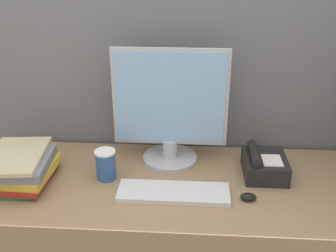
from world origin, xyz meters
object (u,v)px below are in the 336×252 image
monitor (170,113)px  book_stack (20,168)px  coffee_cup (106,165)px  desk_telephone (264,165)px  keyboard (173,193)px  mouse (248,197)px

monitor → book_stack: (-0.58, -0.21, -0.16)m
coffee_cup → desk_telephone: coffee_cup is taller
desk_telephone → monitor: bearing=166.8°
book_stack → coffee_cup: bearing=8.5°
keyboard → mouse: (0.28, -0.01, 0.00)m
keyboard → book_stack: size_ratio=1.33×
keyboard → desk_telephone: bearing=25.6°
coffee_cup → desk_telephone: size_ratio=0.59×
keyboard → book_stack: (-0.61, 0.05, 0.05)m
book_stack → desk_telephone: bearing=7.1°
book_stack → mouse: bearing=-4.3°
mouse → coffee_cup: 0.57m
coffee_cup → book_stack: coffee_cup is taller
keyboard → monitor: bearing=96.1°
book_stack → monitor: bearing=20.1°
coffee_cup → book_stack: 0.34m
book_stack → desk_telephone: size_ratio=1.52×
keyboard → book_stack: book_stack is taller
desk_telephone → mouse: bearing=-113.8°
monitor → coffee_cup: size_ratio=4.02×
book_stack → desk_telephone: book_stack is taller
keyboard → desk_telephone: (0.36, 0.17, 0.03)m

